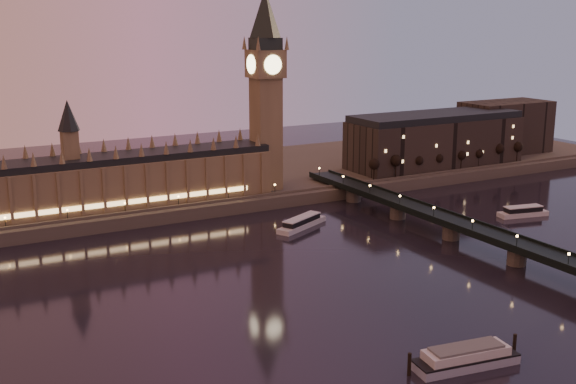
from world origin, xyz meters
The scene contains 17 objects.
ground centered at (0.00, 0.00, 0.00)m, with size 700.00×700.00×0.00m, color black.
far_embankment centered at (30.00, 165.00, 3.00)m, with size 560.00×130.00×6.00m, color #423D35.
palace_of_westminster centered at (-40.12, 120.99, 21.71)m, with size 180.00×26.62×52.00m.
big_ben centered at (53.99, 120.99, 63.95)m, with size 17.68×17.68×104.00m.
westminster_bridge centered at (91.61, 0.00, 5.52)m, with size 13.20×260.00×15.30m.
city_block centered at (194.94, 130.93, 22.24)m, with size 155.00×45.00×34.00m.
bare_tree_0 centered at (113.93, 109.00, 14.65)m, with size 5.70×5.70×11.60m.
bare_tree_1 centered at (129.53, 109.00, 14.65)m, with size 5.70×5.70×11.60m.
bare_tree_2 centered at (145.12, 109.00, 14.65)m, with size 5.70×5.70×11.60m.
bare_tree_3 centered at (160.72, 109.00, 14.65)m, with size 5.70×5.70×11.60m.
bare_tree_4 centered at (176.31, 109.00, 14.65)m, with size 5.70×5.70×11.60m.
bare_tree_5 centered at (191.91, 109.00, 14.65)m, with size 5.70×5.70×11.60m.
bare_tree_6 centered at (207.50, 109.00, 14.65)m, with size 5.70×5.70×11.60m.
bare_tree_7 centered at (223.10, 109.00, 14.65)m, with size 5.70×5.70×11.60m.
cruise_boat_a centered at (44.17, 66.00, 2.20)m, with size 30.92×20.26×5.00m.
cruise_boat_c centered at (147.98, 31.26, 2.20)m, with size 25.81×11.60×4.99m.
moored_barge centered at (16.16, -74.03, 2.71)m, with size 34.65×12.68×6.41m.
Camera 1 is at (-114.05, -210.25, 93.32)m, focal length 45.00 mm.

